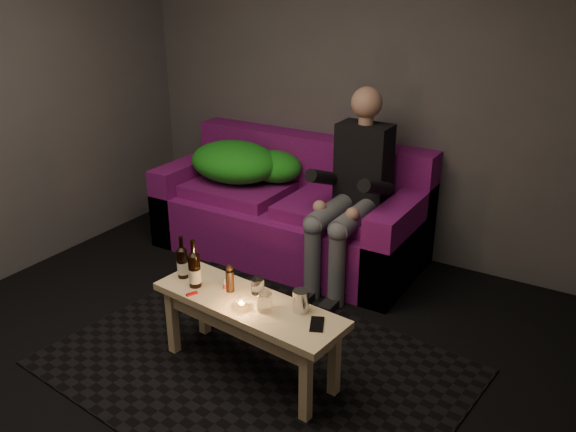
% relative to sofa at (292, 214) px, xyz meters
% --- Properties ---
extents(floor, '(4.50, 4.50, 0.00)m').
position_rel_sofa_xyz_m(floor, '(0.37, -1.82, -0.33)').
color(floor, black).
rests_on(floor, ground).
extents(room, '(4.50, 4.50, 4.50)m').
position_rel_sofa_xyz_m(room, '(0.37, -1.35, 1.31)').
color(room, silver).
rests_on(room, ground).
extents(rug, '(2.50, 1.94, 0.01)m').
position_rel_sofa_xyz_m(rug, '(0.63, -1.48, -0.33)').
color(rug, black).
rests_on(rug, floor).
extents(sofa, '(2.14, 0.96, 0.92)m').
position_rel_sofa_xyz_m(sofa, '(0.00, 0.00, 0.00)').
color(sofa, '#6C0E60').
rests_on(sofa, floor).
extents(green_blanket, '(0.94, 0.64, 0.32)m').
position_rel_sofa_xyz_m(green_blanket, '(-0.47, -0.01, 0.36)').
color(green_blanket, '#1E981B').
rests_on(green_blanket, sofa).
extents(person, '(0.38, 0.89, 1.43)m').
position_rel_sofa_xyz_m(person, '(0.61, -0.17, 0.41)').
color(person, black).
rests_on(person, sofa).
extents(coffee_table, '(1.20, 0.50, 0.48)m').
position_rel_sofa_xyz_m(coffee_table, '(0.63, -1.53, 0.06)').
color(coffee_table, '#DABB7F').
rests_on(coffee_table, rug).
extents(beer_bottle_a, '(0.07, 0.07, 0.27)m').
position_rel_sofa_xyz_m(beer_bottle_a, '(0.14, -1.50, 0.24)').
color(beer_bottle_a, black).
rests_on(beer_bottle_a, coffee_table).
extents(beer_bottle_b, '(0.07, 0.07, 0.29)m').
position_rel_sofa_xyz_m(beer_bottle_b, '(0.27, -1.55, 0.25)').
color(beer_bottle_b, black).
rests_on(beer_bottle_b, coffee_table).
extents(salt_shaker, '(0.04, 0.04, 0.08)m').
position_rel_sofa_xyz_m(salt_shaker, '(0.45, -1.49, 0.18)').
color(salt_shaker, silver).
rests_on(salt_shaker, coffee_table).
extents(pepper_mill, '(0.05, 0.05, 0.13)m').
position_rel_sofa_xyz_m(pepper_mill, '(0.48, -1.49, 0.21)').
color(pepper_mill, black).
rests_on(pepper_mill, coffee_table).
extents(tumbler_back, '(0.09, 0.09, 0.09)m').
position_rel_sofa_xyz_m(tumbler_back, '(0.63, -1.43, 0.19)').
color(tumbler_back, white).
rests_on(tumbler_back, coffee_table).
extents(tealight, '(0.06, 0.06, 0.04)m').
position_rel_sofa_xyz_m(tealight, '(0.65, -1.61, 0.17)').
color(tealight, white).
rests_on(tealight, coffee_table).
extents(tumbler_front, '(0.11, 0.11, 0.10)m').
position_rel_sofa_xyz_m(tumbler_front, '(0.77, -1.57, 0.20)').
color(tumbler_front, white).
rests_on(tumbler_front, coffee_table).
extents(steel_cup, '(0.10, 0.10, 0.12)m').
position_rel_sofa_xyz_m(steel_cup, '(0.93, -1.47, 0.21)').
color(steel_cup, silver).
rests_on(steel_cup, coffee_table).
extents(smartphone, '(0.12, 0.16, 0.01)m').
position_rel_sofa_xyz_m(smartphone, '(1.08, -1.54, 0.15)').
color(smartphone, black).
rests_on(smartphone, coffee_table).
extents(red_lighter, '(0.05, 0.07, 0.01)m').
position_rel_sofa_xyz_m(red_lighter, '(0.32, -1.64, 0.15)').
color(red_lighter, '#B50B0C').
rests_on(red_lighter, coffee_table).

